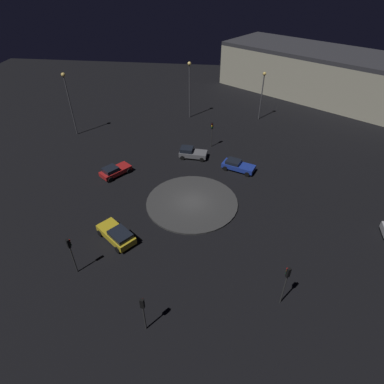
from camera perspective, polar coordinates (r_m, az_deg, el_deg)
ground_plane at (r=36.97m, az=-0.00°, el=-1.99°), size 116.18×116.18×0.00m
roundabout_island at (r=36.90m, az=-0.00°, el=-1.87°), size 10.66×10.66×0.20m
car_red at (r=42.44m, az=-13.79°, el=3.75°), size 4.25×3.85×1.42m
car_yellow at (r=32.82m, az=-13.36°, el=-7.44°), size 4.23×4.64×1.51m
car_grey at (r=45.16m, az=-0.06°, el=7.09°), size 2.26×3.95×1.50m
car_blue at (r=42.79m, az=8.20°, el=4.75°), size 3.18×4.63×1.33m
traffic_light_southwest at (r=26.53m, az=16.62°, el=-14.77°), size 0.39×0.37×4.28m
traffic_light_west at (r=24.71m, az=-8.79°, el=-19.99°), size 0.37×0.32×3.74m
traffic_light_east at (r=47.09m, az=3.60°, el=11.11°), size 0.37×0.32×3.88m
traffic_light_northwest at (r=29.55m, az=-21.02°, el=-9.62°), size 0.39×0.38×4.12m
streetlamp_northeast at (r=52.74m, az=-21.48°, el=16.12°), size 0.60×0.60×9.70m
streetlamp_east at (r=56.56m, az=12.61°, el=17.87°), size 0.57×0.57×8.08m
streetlamp_east_near at (r=55.77m, az=-0.46°, el=19.39°), size 0.59×0.59×9.48m
store_building at (r=71.89m, az=22.16°, el=19.17°), size 33.84×40.27×8.64m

